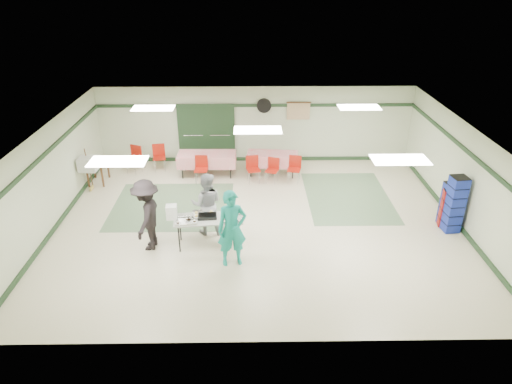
{
  "coord_description": "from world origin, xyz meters",
  "views": [
    {
      "loc": [
        -0.21,
        -10.96,
        6.4
      ],
      "look_at": [
        -0.05,
        -0.3,
        1.08
      ],
      "focal_mm": 32.0,
      "sensor_mm": 36.0,
      "label": 1
    }
  ],
  "objects_px": {
    "serving_table": "(208,220)",
    "chair_c": "(295,166)",
    "crate_stack_blue_a": "(449,205)",
    "crate_stack_red": "(448,207)",
    "broom": "(89,168)",
    "crate_stack_blue_b": "(454,204)",
    "chair_d": "(201,166)",
    "dining_table_a": "(272,159)",
    "chair_loose_b": "(135,156)",
    "office_printer": "(88,164)",
    "volunteer_teal": "(232,229)",
    "chair_a": "(273,167)",
    "chair_b": "(253,166)",
    "printer_table": "(97,164)",
    "dining_table_b": "(207,159)",
    "volunteer_dark": "(147,215)",
    "volunteer_grey": "(207,204)",
    "chair_loose_a": "(159,154)"
  },
  "relations": [
    {
      "from": "chair_loose_a",
      "to": "chair_loose_b",
      "type": "xyz_separation_m",
      "value": [
        -0.79,
        -0.2,
        0.02
      ]
    },
    {
      "from": "dining_table_a",
      "to": "chair_a",
      "type": "distance_m",
      "value": 0.58
    },
    {
      "from": "serving_table",
      "to": "chair_c",
      "type": "distance_m",
      "value": 4.52
    },
    {
      "from": "chair_c",
      "to": "crate_stack_blue_a",
      "type": "height_order",
      "value": "crate_stack_blue_a"
    },
    {
      "from": "chair_b",
      "to": "printer_table",
      "type": "bearing_deg",
      "value": 168.39
    },
    {
      "from": "dining_table_a",
      "to": "chair_loose_a",
      "type": "distance_m",
      "value": 3.92
    },
    {
      "from": "chair_a",
      "to": "office_printer",
      "type": "xyz_separation_m",
      "value": [
        -5.69,
        -0.7,
        0.46
      ]
    },
    {
      "from": "chair_a",
      "to": "crate_stack_red",
      "type": "bearing_deg",
      "value": -10.89
    },
    {
      "from": "dining_table_b",
      "to": "crate_stack_blue_a",
      "type": "relative_size",
      "value": 1.54
    },
    {
      "from": "chair_d",
      "to": "crate_stack_red",
      "type": "height_order",
      "value": "crate_stack_red"
    },
    {
      "from": "crate_stack_blue_a",
      "to": "chair_loose_b",
      "type": "bearing_deg",
      "value": 157.97
    },
    {
      "from": "crate_stack_red",
      "to": "dining_table_b",
      "type": "bearing_deg",
      "value": 153.03
    },
    {
      "from": "volunteer_teal",
      "to": "chair_a",
      "type": "xyz_separation_m",
      "value": [
        1.17,
        4.58,
        -0.45
      ]
    },
    {
      "from": "chair_d",
      "to": "printer_table",
      "type": "height_order",
      "value": "chair_d"
    },
    {
      "from": "chair_b",
      "to": "crate_stack_red",
      "type": "relative_size",
      "value": 0.79
    },
    {
      "from": "dining_table_a",
      "to": "chair_loose_b",
      "type": "relative_size",
      "value": 1.88
    },
    {
      "from": "volunteer_grey",
      "to": "chair_loose_b",
      "type": "distance_m",
      "value": 4.91
    },
    {
      "from": "chair_a",
      "to": "crate_stack_red",
      "type": "relative_size",
      "value": 0.73
    },
    {
      "from": "chair_loose_a",
      "to": "crate_stack_blue_b",
      "type": "xyz_separation_m",
      "value": [
        8.49,
        -4.24,
        0.24
      ]
    },
    {
      "from": "chair_a",
      "to": "crate_stack_red",
      "type": "height_order",
      "value": "crate_stack_red"
    },
    {
      "from": "chair_a",
      "to": "volunteer_dark",
      "type": "bearing_deg",
      "value": -109.15
    },
    {
      "from": "chair_c",
      "to": "chair_d",
      "type": "distance_m",
      "value": 3.04
    },
    {
      "from": "crate_stack_red",
      "to": "broom",
      "type": "xyz_separation_m",
      "value": [
        -10.38,
        2.38,
        0.17
      ]
    },
    {
      "from": "volunteer_grey",
      "to": "broom",
      "type": "xyz_separation_m",
      "value": [
        -3.9,
        2.67,
        -0.13
      ]
    },
    {
      "from": "chair_c",
      "to": "chair_loose_b",
      "type": "relative_size",
      "value": 0.93
    },
    {
      "from": "serving_table",
      "to": "crate_stack_blue_a",
      "type": "height_order",
      "value": "crate_stack_blue_a"
    },
    {
      "from": "dining_table_a",
      "to": "chair_c",
      "type": "distance_m",
      "value": 0.9
    },
    {
      "from": "chair_c",
      "to": "crate_stack_blue_b",
      "type": "height_order",
      "value": "crate_stack_blue_b"
    },
    {
      "from": "dining_table_b",
      "to": "chair_loose_b",
      "type": "relative_size",
      "value": 2.07
    },
    {
      "from": "volunteer_dark",
      "to": "printer_table",
      "type": "xyz_separation_m",
      "value": [
        -2.42,
        3.88,
        -0.28
      ]
    },
    {
      "from": "chair_b",
      "to": "crate_stack_blue_a",
      "type": "distance_m",
      "value": 6.01
    },
    {
      "from": "dining_table_a",
      "to": "crate_stack_blue_a",
      "type": "relative_size",
      "value": 1.4
    },
    {
      "from": "dining_table_b",
      "to": "broom",
      "type": "relative_size",
      "value": 1.39
    },
    {
      "from": "crate_stack_blue_a",
      "to": "broom",
      "type": "xyz_separation_m",
      "value": [
        -10.38,
        2.39,
        0.1
      ]
    },
    {
      "from": "chair_c",
      "to": "office_printer",
      "type": "bearing_deg",
      "value": -159.54
    },
    {
      "from": "dining_table_b",
      "to": "chair_b",
      "type": "distance_m",
      "value": 1.64
    },
    {
      "from": "volunteer_grey",
      "to": "chair_d",
      "type": "xyz_separation_m",
      "value": [
        -0.45,
        3.18,
        -0.31
      ]
    },
    {
      "from": "broom",
      "to": "serving_table",
      "type": "bearing_deg",
      "value": -48.57
    },
    {
      "from": "serving_table",
      "to": "chair_c",
      "type": "relative_size",
      "value": 2.01
    },
    {
      "from": "volunteer_teal",
      "to": "chair_a",
      "type": "relative_size",
      "value": 2.33
    },
    {
      "from": "chair_loose_a",
      "to": "broom",
      "type": "bearing_deg",
      "value": -150.41
    },
    {
      "from": "chair_c",
      "to": "chair_loose_b",
      "type": "distance_m",
      "value": 5.44
    },
    {
      "from": "dining_table_b",
      "to": "chair_d",
      "type": "xyz_separation_m",
      "value": [
        -0.14,
        -0.56,
        -0.02
      ]
    },
    {
      "from": "crate_stack_red",
      "to": "crate_stack_blue_b",
      "type": "xyz_separation_m",
      "value": [
        0.0,
        -0.29,
        0.24
      ]
    },
    {
      "from": "chair_d",
      "to": "crate_stack_blue_b",
      "type": "bearing_deg",
      "value": -23.26
    },
    {
      "from": "crate_stack_red",
      "to": "volunteer_grey",
      "type": "bearing_deg",
      "value": -177.45
    },
    {
      "from": "crate_stack_red",
      "to": "chair_b",
      "type": "bearing_deg",
      "value": 151.2
    },
    {
      "from": "dining_table_b",
      "to": "chair_b",
      "type": "bearing_deg",
      "value": -19.71
    },
    {
      "from": "dining_table_a",
      "to": "chair_c",
      "type": "relative_size",
      "value": 2.02
    },
    {
      "from": "volunteer_teal",
      "to": "volunteer_dark",
      "type": "height_order",
      "value": "volunteer_teal"
    }
  ]
}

